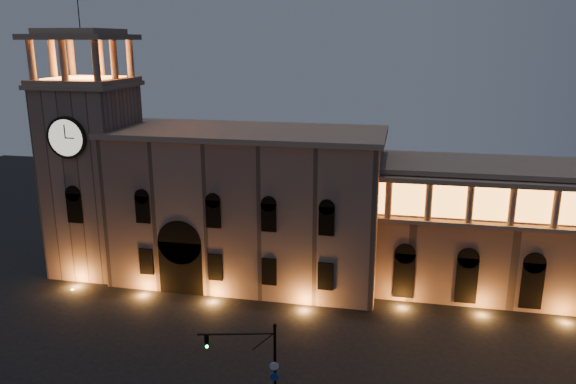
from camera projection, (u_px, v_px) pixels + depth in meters
name	position (u px, v px, depth m)	size (l,w,h in m)	color
government_building	(247.00, 206.00, 64.40)	(30.80, 12.80, 17.60)	#886859
clock_tower	(93.00, 169.00, 66.11)	(9.80, 9.80, 32.40)	#886859
colonnade_wing	(559.00, 232.00, 60.03)	(40.60, 11.50, 14.50)	#836253
traffic_light	(262.00, 370.00, 40.44)	(5.65, 1.63, 7.92)	black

